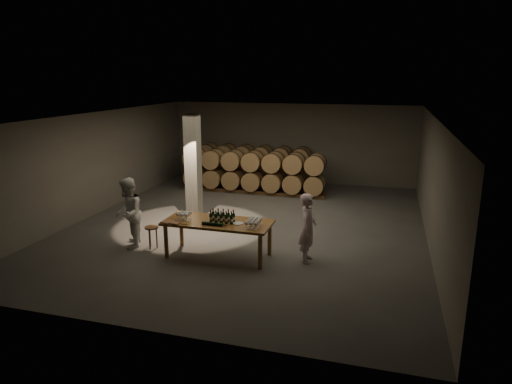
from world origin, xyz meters
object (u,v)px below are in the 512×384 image
(person_man, at_px, (308,228))
(person_woman, at_px, (128,213))
(stool, at_px, (152,231))
(bottle_cluster, at_px, (222,218))
(plate, at_px, (238,223))
(notebook_near, at_px, (175,223))
(tasting_table, at_px, (218,225))

(person_man, bearing_deg, person_woman, 92.68)
(stool, height_order, person_man, person_man)
(stool, bearing_deg, bottle_cluster, -2.22)
(plate, height_order, person_man, person_man)
(notebook_near, height_order, person_man, person_man)
(plate, bearing_deg, tasting_table, 176.07)
(bottle_cluster, xyz_separation_m, stool, (-1.95, 0.08, -0.54))
(tasting_table, distance_m, plate, 0.54)
(plate, relative_size, notebook_near, 1.12)
(notebook_near, bearing_deg, tasting_table, 37.77)
(plate, height_order, stool, plate)
(tasting_table, distance_m, notebook_near, 1.02)
(tasting_table, distance_m, person_woman, 2.42)
(person_woman, bearing_deg, person_man, 71.32)
(person_man, height_order, person_woman, person_woman)
(tasting_table, distance_m, bottle_cluster, 0.25)
(tasting_table, xyz_separation_m, plate, (0.52, -0.04, 0.11))
(person_man, bearing_deg, tasting_table, 96.75)
(bottle_cluster, bearing_deg, person_woman, -179.88)
(bottle_cluster, distance_m, notebook_near, 1.12)
(notebook_near, distance_m, person_man, 3.13)
(tasting_table, bearing_deg, person_woman, -179.17)
(plate, bearing_deg, notebook_near, -163.85)
(bottle_cluster, bearing_deg, tasting_table, 166.73)
(notebook_near, bearing_deg, person_woman, 175.97)
(notebook_near, relative_size, person_woman, 0.12)
(bottle_cluster, xyz_separation_m, person_woman, (-2.54, -0.01, -0.10))
(tasting_table, xyz_separation_m, notebook_near, (-0.91, -0.45, 0.12))
(person_man, bearing_deg, plate, 100.69)
(plate, relative_size, stool, 0.44)
(bottle_cluster, height_order, person_man, person_man)
(bottle_cluster, distance_m, stool, 2.03)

